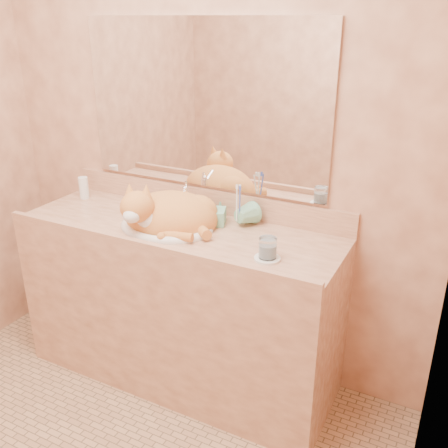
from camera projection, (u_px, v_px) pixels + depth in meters
The scene contains 13 objects.
wall_back at pixel (204, 134), 2.46m from camera, with size 2.40×0.02×2.50m, color #9C6147.
wall_right at pixel (448, 271), 1.13m from camera, with size 0.02×2.00×2.50m, color #9C6147.
vanity_counter at pixel (180, 304), 2.55m from camera, with size 1.60×0.55×0.85m, color #975F43, non-canonical shape.
mirror at pixel (202, 105), 2.40m from camera, with size 1.30×0.02×0.80m, color white.
sink_basin at pixel (166, 214), 2.36m from camera, with size 0.46×0.38×0.14m, color white, non-canonical shape.
faucet at pixel (186, 200), 2.50m from camera, with size 0.04×0.12×0.17m, color white, non-canonical shape.
cat at pixel (167, 213), 2.36m from camera, with size 0.45×0.37×0.24m, color #C66E2D, non-canonical shape.
soap_dispenser at pixel (216, 212), 2.35m from camera, with size 0.07×0.08×0.16m, color #72B793.
toothbrush_cup at pixel (238, 218), 2.37m from camera, with size 0.11×0.11×0.10m, color #72B793.
toothbrushes at pixel (238, 203), 2.34m from camera, with size 0.04×0.04×0.22m, color white, non-canonical shape.
saucer at pixel (267, 258), 2.07m from camera, with size 0.11×0.11×0.01m, color white.
water_glass at pixel (268, 248), 2.05m from camera, with size 0.07×0.07×0.09m, color white.
lotion_bottle at pixel (84, 188), 2.75m from camera, with size 0.05×0.05×0.12m, color white.
Camera 1 is at (1.21, -1.13, 1.79)m, focal length 40.00 mm.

